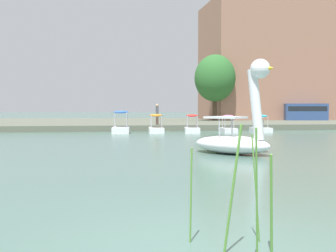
# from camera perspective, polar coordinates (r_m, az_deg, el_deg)

# --- Properties ---
(shore_bank_far) EXTENTS (153.07, 25.43, 0.47)m
(shore_bank_far) POSITION_cam_1_polar(r_m,az_deg,el_deg) (42.60, -6.17, 0.47)
(shore_bank_far) COLOR #5B6051
(shore_bank_far) RESTS_ON ground_plane
(swan_boat) EXTENTS (3.23, 3.28, 3.58)m
(swan_boat) POSITION_cam_1_polar(r_m,az_deg,el_deg) (15.02, 10.10, -0.98)
(swan_boat) COLOR white
(swan_boat) RESTS_ON ground_plane
(pedal_boat_blue) EXTENTS (1.33, 2.14, 1.63)m
(pedal_boat_blue) POSITION_cam_1_polar(r_m,az_deg,el_deg) (27.85, -7.00, -0.13)
(pedal_boat_blue) COLOR white
(pedal_boat_blue) RESTS_ON ground_plane
(pedal_boat_orange) EXTENTS (1.16, 2.12, 1.39)m
(pedal_boat_orange) POSITION_cam_1_polar(r_m,az_deg,el_deg) (28.13, -1.77, -0.13)
(pedal_boat_orange) COLOR white
(pedal_boat_orange) RESTS_ON ground_plane
(pedal_boat_red) EXTENTS (1.30, 2.08, 1.37)m
(pedal_boat_red) POSITION_cam_1_polar(r_m,az_deg,el_deg) (28.14, 3.59, -0.19)
(pedal_boat_red) COLOR white
(pedal_boat_red) RESTS_ON ground_plane
(pedal_boat_pink) EXTENTS (1.02, 1.81, 1.32)m
(pedal_boat_pink) POSITION_cam_1_polar(r_m,az_deg,el_deg) (28.74, 8.91, -0.24)
(pedal_boat_pink) COLOR white
(pedal_boat_pink) RESTS_ON ground_plane
(pedal_boat_cyan) EXTENTS (1.21, 2.04, 1.32)m
(pedal_boat_cyan) POSITION_cam_1_polar(r_m,az_deg,el_deg) (30.04, 13.62, -0.12)
(pedal_boat_cyan) COLOR white
(pedal_boat_cyan) RESTS_ON ground_plane
(tree_broadleaf_left) EXTENTS (6.11, 6.06, 7.27)m
(tree_broadleaf_left) POSITION_cam_1_polar(r_m,az_deg,el_deg) (42.82, 6.98, 7.04)
(tree_broadleaf_left) COLOR #423323
(tree_broadleaf_left) RESTS_ON shore_bank_far
(person_on_path) EXTENTS (0.24, 0.24, 1.70)m
(person_on_path) POSITION_cam_1_polar(r_m,az_deg,el_deg) (31.39, -1.62, 1.85)
(person_on_path) COLOR #47382D
(person_on_path) RESTS_ON shore_bank_far
(parked_van) EXTENTS (4.99, 2.34, 1.91)m
(parked_van) POSITION_cam_1_polar(r_m,az_deg,el_deg) (46.90, 19.65, 2.08)
(parked_van) COLOR navy
(parked_van) RESTS_ON shore_bank_far
(apartment_block) EXTENTS (23.83, 10.66, 14.25)m
(apartment_block) POSITION_cam_1_polar(r_m,az_deg,el_deg) (52.40, 18.33, 8.80)
(apartment_block) COLOR #996B56
(apartment_block) RESTS_ON shore_bank_far
(reed_clump_foreground) EXTENTS (2.90, 1.42, 1.56)m
(reed_clump_foreground) POSITION_cam_1_polar(r_m,az_deg,el_deg) (5.19, 19.17, -9.76)
(reed_clump_foreground) COLOR #568E38
(reed_clump_foreground) RESTS_ON ground_plane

